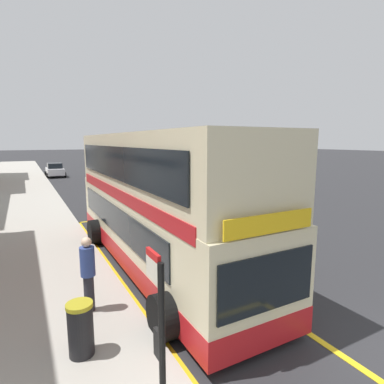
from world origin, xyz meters
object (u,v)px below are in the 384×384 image
at_px(bus_stop_sign, 160,331).
at_px(pedestrian_waiting_near_sign, 88,271).
at_px(double_decker_bus, 154,204).
at_px(parked_car_white_across, 55,170).
at_px(parked_car_teal_kerbside, 96,161).
at_px(litter_bin, 81,329).
at_px(parked_car_black_ahead, 141,180).

relative_size(bus_stop_sign, pedestrian_waiting_near_sign, 1.41).
bearing_deg(double_decker_bus, parked_car_white_across, 90.98).
height_order(parked_car_teal_kerbside, litter_bin, parked_car_teal_kerbside).
bearing_deg(bus_stop_sign, double_decker_bus, 68.89).
relative_size(bus_stop_sign, parked_car_black_ahead, 0.61).
xyz_separation_m(double_decker_bus, parked_car_white_across, (-0.52, 30.16, -1.27)).
bearing_deg(litter_bin, double_decker_bus, 51.80).
distance_m(double_decker_bus, pedestrian_waiting_near_sign, 3.62).
distance_m(bus_stop_sign, parked_car_white_across, 36.28).
relative_size(parked_car_white_across, litter_bin, 4.02).
height_order(parked_car_black_ahead, litter_bin, parked_car_black_ahead).
bearing_deg(litter_bin, parked_car_white_across, 85.74).
bearing_deg(parked_car_black_ahead, parked_car_white_across, -64.88).
distance_m(double_decker_bus, parked_car_black_ahead, 17.34).
xyz_separation_m(parked_car_teal_kerbside, parked_car_white_across, (-7.82, -15.46, 0.00)).
height_order(parked_car_white_across, litter_bin, parked_car_white_across).
bearing_deg(bus_stop_sign, parked_car_black_ahead, 71.43).
bearing_deg(litter_bin, parked_car_black_ahead, 67.86).
xyz_separation_m(double_decker_bus, pedestrian_waiting_near_sign, (-2.62, -2.33, -0.93)).
distance_m(pedestrian_waiting_near_sign, litter_bin, 1.68).
xyz_separation_m(parked_car_white_across, pedestrian_waiting_near_sign, (-2.10, -32.49, 0.34)).
bearing_deg(parked_car_black_ahead, double_decker_bus, 74.70).
height_order(double_decker_bus, parked_car_black_ahead, double_decker_bus).
height_order(bus_stop_sign, parked_car_white_across, bus_stop_sign).
xyz_separation_m(bus_stop_sign, pedestrian_waiting_near_sign, (-0.27, 3.74, -0.53)).
xyz_separation_m(pedestrian_waiting_near_sign, litter_bin, (-0.44, -1.55, -0.47)).
height_order(double_decker_bus, parked_car_white_across, double_decker_bus).
bearing_deg(bus_stop_sign, parked_car_teal_kerbside, 79.43).
bearing_deg(double_decker_bus, parked_car_teal_kerbside, 80.90).
xyz_separation_m(parked_car_black_ahead, litter_bin, (-8.29, -20.36, -0.13)).
distance_m(bus_stop_sign, pedestrian_waiting_near_sign, 3.78).
bearing_deg(bus_stop_sign, parked_car_white_across, 87.12).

